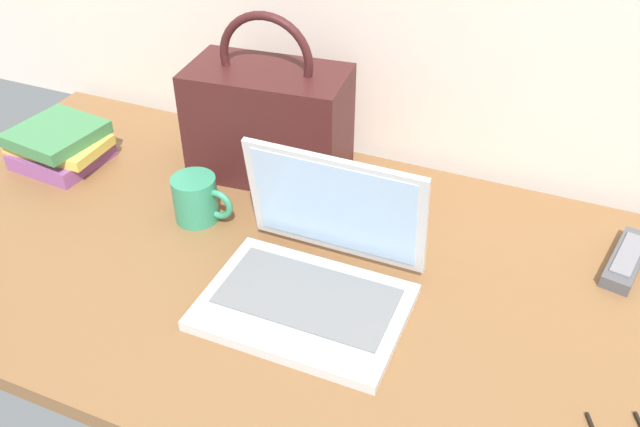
% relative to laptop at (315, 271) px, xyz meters
% --- Properties ---
extents(desk, '(1.60, 0.76, 0.03)m').
position_rel_laptop_xyz_m(desk, '(-0.03, 0.05, -0.06)').
color(desk, brown).
rests_on(desk, ground).
extents(laptop, '(0.31, 0.26, 0.22)m').
position_rel_laptop_xyz_m(laptop, '(0.00, 0.00, 0.00)').
color(laptop, silver).
rests_on(laptop, desk).
extents(coffee_mug, '(0.12, 0.08, 0.09)m').
position_rel_laptop_xyz_m(coffee_mug, '(-0.27, 0.10, -0.00)').
color(coffee_mug, '#338C66').
rests_on(coffee_mug, desk).
extents(remote_control_far, '(0.08, 0.17, 0.02)m').
position_rel_laptop_xyz_m(remote_control_far, '(0.45, 0.27, -0.03)').
color(remote_control_far, '#4C4C51').
rests_on(remote_control_far, desk).
extents(handbag, '(0.31, 0.19, 0.33)m').
position_rel_laptop_xyz_m(handbag, '(-0.22, 0.30, 0.07)').
color(handbag, '#3F1919').
rests_on(handbag, desk).
extents(book_stack, '(0.19, 0.18, 0.08)m').
position_rel_laptop_xyz_m(book_stack, '(-0.63, 0.16, -0.01)').
color(book_stack, '#8C4C8C').
rests_on(book_stack, desk).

